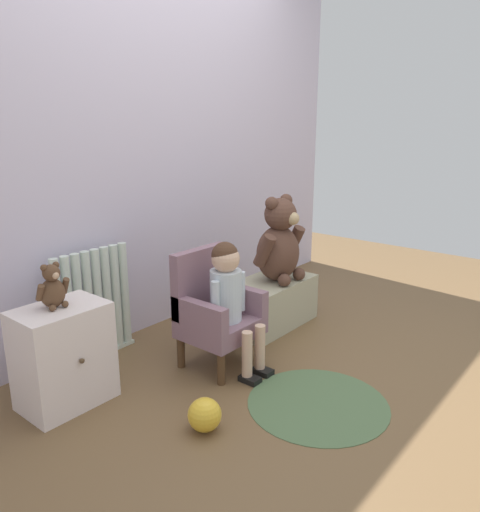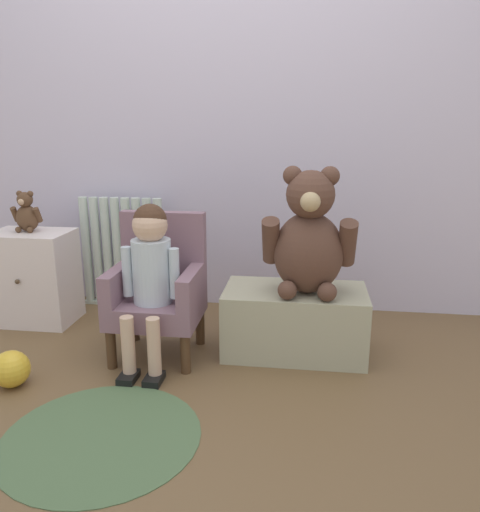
{
  "view_description": "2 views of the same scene",
  "coord_description": "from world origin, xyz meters",
  "px_view_note": "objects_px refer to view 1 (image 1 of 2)",
  "views": [
    {
      "loc": [
        -2.11,
        -1.23,
        1.33
      ],
      "look_at": [
        0.04,
        0.54,
        0.56
      ],
      "focal_mm": 35.0,
      "sensor_mm": 36.0,
      "label": 1
    },
    {
      "loc": [
        0.44,
        -1.58,
        1.04
      ],
      "look_at": [
        0.16,
        0.54,
        0.47
      ],
      "focal_mm": 35.0,
      "sensor_mm": 36.0,
      "label": 2
    }
  ],
  "objects_px": {
    "child_figure": "(229,289)",
    "low_bench": "(270,303)",
    "large_teddy_bear": "(279,244)",
    "toy_ball": "(205,415)",
    "small_dresser": "(64,356)",
    "child_armchair": "(215,310)",
    "floor_rug": "(318,403)",
    "small_teddy_bear": "(53,288)",
    "radiator": "(94,305)"
  },
  "relations": [
    {
      "from": "small_dresser",
      "to": "low_bench",
      "type": "xyz_separation_m",
      "value": [
        1.38,
        -0.2,
        -0.09
      ]
    },
    {
      "from": "child_armchair",
      "to": "child_figure",
      "type": "height_order",
      "value": "child_figure"
    },
    {
      "from": "small_teddy_bear",
      "to": "radiator",
      "type": "bearing_deg",
      "value": 35.91
    },
    {
      "from": "small_dresser",
      "to": "floor_rug",
      "type": "bearing_deg",
      "value": -51.46
    },
    {
      "from": "child_armchair",
      "to": "floor_rug",
      "type": "relative_size",
      "value": 0.95
    },
    {
      "from": "radiator",
      "to": "low_bench",
      "type": "bearing_deg",
      "value": -26.34
    },
    {
      "from": "child_figure",
      "to": "large_teddy_bear",
      "type": "height_order",
      "value": "large_teddy_bear"
    },
    {
      "from": "small_dresser",
      "to": "floor_rug",
      "type": "distance_m",
      "value": 1.23
    },
    {
      "from": "radiator",
      "to": "child_figure",
      "type": "distance_m",
      "value": 0.79
    },
    {
      "from": "child_figure",
      "to": "low_bench",
      "type": "xyz_separation_m",
      "value": [
        0.62,
        0.18,
        -0.31
      ]
    },
    {
      "from": "large_teddy_bear",
      "to": "toy_ball",
      "type": "xyz_separation_m",
      "value": [
        -1.18,
        -0.44,
        -0.48
      ]
    },
    {
      "from": "small_dresser",
      "to": "child_armchair",
      "type": "distance_m",
      "value": 0.81
    },
    {
      "from": "low_bench",
      "to": "floor_rug",
      "type": "bearing_deg",
      "value": -129.98
    },
    {
      "from": "child_armchair",
      "to": "radiator",
      "type": "bearing_deg",
      "value": 123.98
    },
    {
      "from": "small_teddy_bear",
      "to": "toy_ball",
      "type": "bearing_deg",
      "value": -68.42
    },
    {
      "from": "child_figure",
      "to": "toy_ball",
      "type": "height_order",
      "value": "child_figure"
    },
    {
      "from": "child_figure",
      "to": "small_teddy_bear",
      "type": "relative_size",
      "value": 3.36
    },
    {
      "from": "low_bench",
      "to": "small_teddy_bear",
      "type": "distance_m",
      "value": 1.48
    },
    {
      "from": "child_armchair",
      "to": "small_teddy_bear",
      "type": "distance_m",
      "value": 0.87
    },
    {
      "from": "small_dresser",
      "to": "child_figure",
      "type": "bearing_deg",
      "value": -26.13
    },
    {
      "from": "child_armchair",
      "to": "small_teddy_bear",
      "type": "xyz_separation_m",
      "value": [
        -0.78,
        0.29,
        0.27
      ]
    },
    {
      "from": "small_dresser",
      "to": "large_teddy_bear",
      "type": "xyz_separation_m",
      "value": [
        1.44,
        -0.23,
        0.31
      ]
    },
    {
      "from": "child_figure",
      "to": "low_bench",
      "type": "bearing_deg",
      "value": 16.23
    },
    {
      "from": "child_figure",
      "to": "toy_ball",
      "type": "relative_size",
      "value": 4.72
    },
    {
      "from": "child_figure",
      "to": "large_teddy_bear",
      "type": "bearing_deg",
      "value": 12.58
    },
    {
      "from": "radiator",
      "to": "large_teddy_bear",
      "type": "bearing_deg",
      "value": -26.55
    },
    {
      "from": "low_bench",
      "to": "small_teddy_bear",
      "type": "bearing_deg",
      "value": 171.39
    },
    {
      "from": "child_figure",
      "to": "large_teddy_bear",
      "type": "relative_size",
      "value": 1.27
    },
    {
      "from": "small_dresser",
      "to": "floor_rug",
      "type": "xyz_separation_m",
      "value": [
        0.75,
        -0.95,
        -0.24
      ]
    },
    {
      "from": "large_teddy_bear",
      "to": "low_bench",
      "type": "bearing_deg",
      "value": 149.57
    },
    {
      "from": "child_figure",
      "to": "small_teddy_bear",
      "type": "distance_m",
      "value": 0.88
    },
    {
      "from": "radiator",
      "to": "child_armchair",
      "type": "distance_m",
      "value": 0.69
    },
    {
      "from": "low_bench",
      "to": "toy_ball",
      "type": "xyz_separation_m",
      "value": [
        -1.13,
        -0.47,
        -0.08
      ]
    },
    {
      "from": "low_bench",
      "to": "large_teddy_bear",
      "type": "bearing_deg",
      "value": -30.43
    },
    {
      "from": "large_teddy_bear",
      "to": "toy_ball",
      "type": "distance_m",
      "value": 1.34
    },
    {
      "from": "small_teddy_bear",
      "to": "floor_rug",
      "type": "distance_m",
      "value": 1.36
    },
    {
      "from": "radiator",
      "to": "small_dresser",
      "type": "xyz_separation_m",
      "value": [
        -0.38,
        -0.3,
        -0.07
      ]
    },
    {
      "from": "small_dresser",
      "to": "child_figure",
      "type": "relative_size",
      "value": 0.69
    },
    {
      "from": "low_bench",
      "to": "floor_rug",
      "type": "height_order",
      "value": "low_bench"
    },
    {
      "from": "radiator",
      "to": "floor_rug",
      "type": "relative_size",
      "value": 0.93
    },
    {
      "from": "child_armchair",
      "to": "child_figure",
      "type": "xyz_separation_m",
      "value": [
        -0.0,
        -0.11,
        0.15
      ]
    },
    {
      "from": "floor_rug",
      "to": "toy_ball",
      "type": "distance_m",
      "value": 0.57
    },
    {
      "from": "child_figure",
      "to": "toy_ball",
      "type": "bearing_deg",
      "value": -150.18
    },
    {
      "from": "large_teddy_bear",
      "to": "toy_ball",
      "type": "height_order",
      "value": "large_teddy_bear"
    },
    {
      "from": "radiator",
      "to": "floor_rug",
      "type": "distance_m",
      "value": 1.34
    },
    {
      "from": "small_dresser",
      "to": "small_teddy_bear",
      "type": "height_order",
      "value": "small_teddy_bear"
    },
    {
      "from": "radiator",
      "to": "low_bench",
      "type": "height_order",
      "value": "radiator"
    },
    {
      "from": "child_armchair",
      "to": "toy_ball",
      "type": "xyz_separation_m",
      "value": [
        -0.51,
        -0.4,
        -0.24
      ]
    },
    {
      "from": "child_figure",
      "to": "small_teddy_bear",
      "type": "height_order",
      "value": "child_figure"
    },
    {
      "from": "radiator",
      "to": "low_bench",
      "type": "xyz_separation_m",
      "value": [
        1.0,
        -0.5,
        -0.16
      ]
    }
  ]
}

